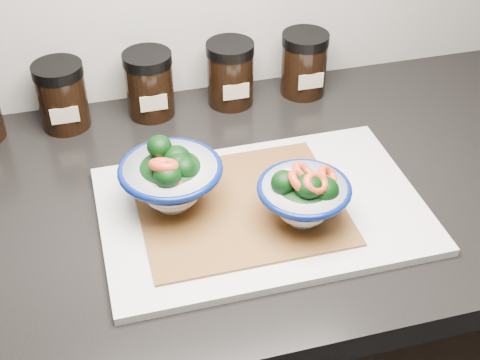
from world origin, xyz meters
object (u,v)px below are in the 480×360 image
object	(u,v)px
spice_jar_c	(149,84)
spice_jar_d	(230,73)
bowl_right	(304,196)
spice_jar_b	(62,96)
spice_jar_e	(304,64)
bowl_left	(171,178)
cutting_board	(262,210)

from	to	relation	value
spice_jar_c	spice_jar_d	distance (m)	0.14
bowl_right	spice_jar_c	xyz separation A→B (m)	(-0.15, 0.34, 0.00)
spice_jar_b	spice_jar_c	world-z (taller)	same
spice_jar_c	spice_jar_e	xyz separation A→B (m)	(0.27, 0.00, 0.00)
spice_jar_b	spice_jar_c	xyz separation A→B (m)	(0.14, 0.00, 0.00)
bowl_left	spice_jar_c	size ratio (longest dim) A/B	1.27
bowl_left	spice_jar_c	bearing A→B (deg)	87.57
spice_jar_c	spice_jar_d	size ratio (longest dim) A/B	1.00
spice_jar_b	spice_jar_e	size ratio (longest dim) A/B	1.00
spice_jar_b	spice_jar_e	distance (m)	0.42
spice_jar_b	spice_jar_d	world-z (taller)	same
spice_jar_b	spice_jar_d	xyz separation A→B (m)	(0.28, 0.00, 0.00)
bowl_right	spice_jar_b	xyz separation A→B (m)	(-0.30, 0.34, 0.00)
spice_jar_e	spice_jar_b	bearing A→B (deg)	180.00
spice_jar_c	cutting_board	bearing A→B (deg)	-70.16
bowl_right	spice_jar_d	distance (m)	0.34
bowl_left	spice_jar_e	xyz separation A→B (m)	(0.28, 0.27, -0.00)
bowl_left	spice_jar_e	bearing A→B (deg)	43.09
spice_jar_b	bowl_left	bearing A→B (deg)	-63.62
spice_jar_c	spice_jar_d	world-z (taller)	same
spice_jar_d	spice_jar_e	bearing A→B (deg)	0.00
bowl_right	spice_jar_e	distance (m)	0.36
bowl_right	cutting_board	bearing A→B (deg)	135.47
cutting_board	spice_jar_c	bearing A→B (deg)	109.84
bowl_left	spice_jar_b	size ratio (longest dim) A/B	1.27
bowl_left	spice_jar_b	xyz separation A→B (m)	(-0.13, 0.27, -0.00)
cutting_board	spice_jar_b	size ratio (longest dim) A/B	3.98
bowl_right	spice_jar_e	xyz separation A→B (m)	(0.12, 0.34, 0.00)
spice_jar_e	cutting_board	bearing A→B (deg)	-118.78
cutting_board	spice_jar_d	bearing A→B (deg)	84.03
cutting_board	bowl_right	bearing A→B (deg)	-44.53
bowl_left	spice_jar_c	xyz separation A→B (m)	(0.01, 0.27, -0.00)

